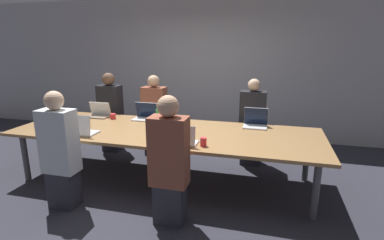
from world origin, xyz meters
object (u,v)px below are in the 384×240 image
object	(u,v)px
cup_far_left	(113,116)
laptop_near_midright	(183,139)
bottle_far_midleft	(158,116)
person_far_right	(252,124)
person_near_midright	(169,163)
cup_near_midright	(203,142)
person_far_midleft	(155,117)
laptop_far_right	(255,121)
laptop_near_left	(81,129)
laptop_far_midleft	(146,115)
cup_near_left	(68,128)
person_near_left	(60,152)
cup_far_midleft	(161,119)
laptop_far_left	(99,113)
person_far_left	(111,114)
bottle_near_left	(71,122)
stapler	(186,135)

from	to	relation	value
cup_far_left	laptop_near_midright	distance (m)	1.69
bottle_far_midleft	person_far_right	distance (m)	1.50
person_near_midright	cup_near_midright	xyz separation A→B (m)	(0.26, 0.47, 0.10)
person_far_midleft	person_near_midright	bearing A→B (deg)	-63.97
laptop_far_right	laptop_near_left	bearing A→B (deg)	-155.57
laptop_far_midleft	cup_near_left	distance (m)	1.18
person_near_left	cup_far_midleft	bearing A→B (deg)	-117.68
person_near_left	laptop_far_left	bearing A→B (deg)	-75.72
laptop_far_right	person_far_left	bearing A→B (deg)	171.09
person_far_right	person_near_midright	size ratio (longest dim) A/B	0.98
laptop_far_midleft	cup_far_midleft	world-z (taller)	laptop_far_midleft
person_near_left	cup_far_left	xyz separation A→B (m)	(-0.08, 1.37, 0.10)
person_far_midleft	bottle_far_midleft	world-z (taller)	person_far_midleft
laptop_far_midleft	person_near_left	world-z (taller)	person_near_left
laptop_near_left	person_near_left	xyz separation A→B (m)	(0.05, -0.50, -0.14)
person_far_midleft	person_far_right	bearing A→B (deg)	0.02
laptop_far_right	person_far_left	world-z (taller)	person_far_left
laptop_far_left	laptop_far_midleft	bearing A→B (deg)	2.89
bottle_near_left	laptop_far_left	world-z (taller)	bottle_near_left
person_near_midright	stapler	xyz separation A→B (m)	(-0.03, 0.75, 0.08)
person_far_midleft	cup_far_left	size ratio (longest dim) A/B	15.84
laptop_far_midleft	cup_far_midleft	bearing A→B (deg)	-17.26
laptop_near_left	person_far_right	distance (m)	2.56
person_far_left	cup_far_midleft	bearing A→B (deg)	-23.82
cup_near_midright	stapler	xyz separation A→B (m)	(-0.30, 0.28, -0.03)
bottle_near_left	person_far_left	size ratio (longest dim) A/B	0.19
person_far_left	laptop_near_midright	xyz separation A→B (m)	(1.78, -1.43, 0.13)
person_near_left	laptop_far_left	world-z (taller)	person_near_left
bottle_far_midleft	laptop_far_left	xyz separation A→B (m)	(-1.09, 0.15, -0.05)
person_far_left	cup_near_midright	xyz separation A→B (m)	(2.03, -1.41, 0.11)
bottle_far_midleft	laptop_near_left	world-z (taller)	laptop_near_left
laptop_far_midleft	person_near_midright	world-z (taller)	person_near_midright
laptop_far_left	person_near_midright	xyz separation A→B (m)	(1.71, -1.43, -0.12)
cup_far_midleft	person_near_midright	distance (m)	1.51
cup_far_midleft	laptop_near_left	size ratio (longest dim) A/B	0.23
laptop_far_midleft	cup_far_midleft	distance (m)	0.31
stapler	laptop_far_left	bearing A→B (deg)	137.10
cup_far_midleft	laptop_near_left	distance (m)	1.19
cup_far_midleft	person_far_right	distance (m)	1.45
bottle_near_left	laptop_near_midright	bearing A→B (deg)	-5.96
laptop_far_midleft	laptop_far_right	size ratio (longest dim) A/B	1.06
person_near_left	laptop_far_left	size ratio (longest dim) A/B	3.92
person_far_midleft	cup_near_midright	world-z (taller)	person_far_midleft
person_near_left	person_far_midleft	bearing A→B (deg)	-102.25
cup_far_midleft	cup_near_midright	bearing A→B (deg)	-46.00
stapler	cup_far_midleft	bearing A→B (deg)	111.77
cup_far_midleft	cup_near_midright	world-z (taller)	cup_near_midright
cup_near_left	cup_near_midright	bearing A→B (deg)	-2.46
person_near_left	laptop_far_right	distance (m)	2.62
laptop_near_midright	person_near_left	bearing A→B (deg)	18.88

